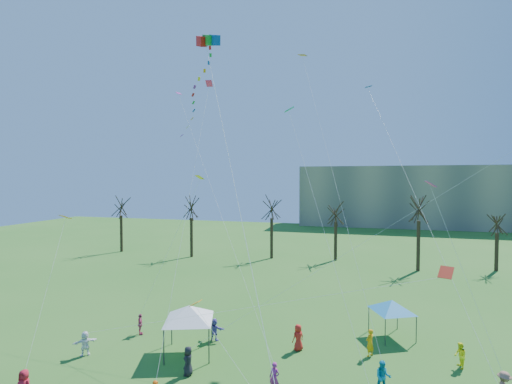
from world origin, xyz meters
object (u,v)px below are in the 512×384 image
(big_box_kite, at_px, (200,93))
(canopy_tent_white, at_px, (189,313))
(canopy_tent_blue, at_px, (392,306))
(distant_building, at_px, (423,196))

(big_box_kite, distance_m, canopy_tent_white, 14.91)
(canopy_tent_white, distance_m, canopy_tent_blue, 14.79)
(canopy_tent_blue, bearing_deg, big_box_kite, -158.68)
(distant_building, relative_size, canopy_tent_white, 14.50)
(canopy_tent_white, bearing_deg, canopy_tent_blue, 24.60)
(big_box_kite, bearing_deg, canopy_tent_blue, 21.32)
(canopy_tent_white, height_order, canopy_tent_blue, canopy_tent_white)
(canopy_tent_blue, bearing_deg, distant_building, 78.05)
(big_box_kite, bearing_deg, distant_building, 69.53)
(distant_building, relative_size, canopy_tent_blue, 17.80)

